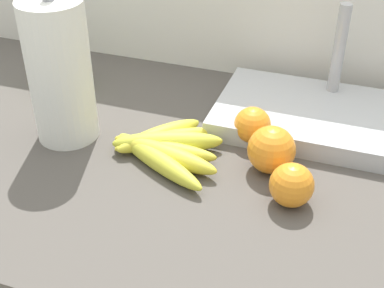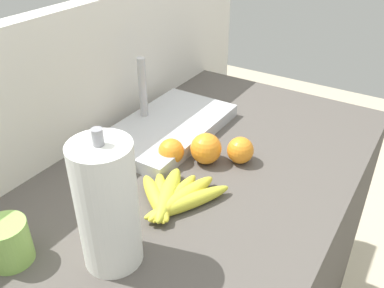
{
  "view_description": "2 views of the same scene",
  "coord_description": "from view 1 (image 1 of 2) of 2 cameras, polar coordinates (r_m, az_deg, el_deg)",
  "views": [
    {
      "loc": [
        0.28,
        -0.73,
        1.48
      ],
      "look_at": [
        0.03,
        -0.01,
        0.96
      ],
      "focal_mm": 49.74,
      "sensor_mm": 36.0,
      "label": 1
    },
    {
      "loc": [
        -0.62,
        -0.43,
        1.54
      ],
      "look_at": [
        0.09,
        0.01,
        1.02
      ],
      "focal_mm": 38.34,
      "sensor_mm": 36.0,
      "label": 2
    }
  ],
  "objects": [
    {
      "name": "paper_towel_roll",
      "position": [
        0.98,
        -13.99,
        7.48
      ],
      "size": [
        0.11,
        0.11,
        0.29
      ],
      "color": "white",
      "rests_on": "counter"
    },
    {
      "name": "banana_bunch",
      "position": [
        0.95,
        -3.11,
        -0.37
      ],
      "size": [
        0.22,
        0.22,
        0.04
      ],
      "color": "gold",
      "rests_on": "counter"
    },
    {
      "name": "sink_basin",
      "position": [
        1.06,
        14.14,
        2.87
      ],
      "size": [
        0.42,
        0.25,
        0.22
      ],
      "color": "#B7BABF",
      "rests_on": "counter"
    },
    {
      "name": "orange_front",
      "position": [
        0.91,
        8.51,
        -0.61
      ],
      "size": [
        0.08,
        0.08,
        0.08
      ],
      "primitive_type": "sphere",
      "color": "orange",
      "rests_on": "counter"
    },
    {
      "name": "orange_right",
      "position": [
        0.98,
        6.5,
        2.0
      ],
      "size": [
        0.07,
        0.07,
        0.07
      ],
      "primitive_type": "sphere",
      "color": "orange",
      "rests_on": "counter"
    },
    {
      "name": "mug",
      "position": [
        1.2,
        -13.88,
        7.88
      ],
      "size": [
        0.08,
        0.08,
        0.09
      ],
      "primitive_type": "cylinder",
      "color": "#8DBF56",
      "rests_on": "counter"
    },
    {
      "name": "orange_far_right",
      "position": [
        0.85,
        10.63,
        -4.34
      ],
      "size": [
        0.07,
        0.07,
        0.07
      ],
      "primitive_type": "sphere",
      "color": "orange",
      "rests_on": "counter"
    },
    {
      "name": "wall_back",
      "position": [
        1.41,
        4.0,
        -1.84
      ],
      "size": [
        1.86,
        0.06,
        1.3
      ],
      "primitive_type": "cube",
      "color": "silver",
      "rests_on": "ground"
    }
  ]
}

